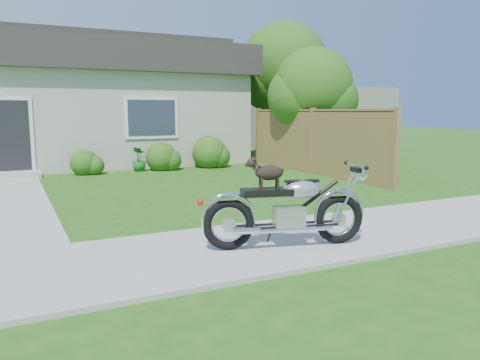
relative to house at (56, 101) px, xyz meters
name	(u,v)px	position (x,y,z in m)	size (l,w,h in m)	color
ground	(160,260)	(0.00, -11.99, -2.16)	(80.00, 80.00, 0.00)	#235114
sidewalk	(160,258)	(0.00, -11.99, -2.14)	(24.00, 2.20, 0.04)	#9E9B93
walkway	(16,200)	(-1.50, -6.99, -2.14)	(1.20, 8.00, 0.03)	#9E9B93
house	(56,101)	(0.00, 0.00, 0.00)	(12.60, 7.03, 4.50)	#BBB7A8
fence	(312,141)	(6.30, -6.24, -1.22)	(0.12, 6.62, 1.90)	olive
tree_near	(318,91)	(7.26, -5.12, 0.28)	(2.55, 2.48, 3.80)	#3D2B1C
tree_far	(288,71)	(8.36, -1.60, 1.20)	(3.41, 3.41, 5.23)	#3D2B1C
shrub_row	(68,161)	(-0.07, -3.49, -1.74)	(10.38, 1.10, 1.10)	#2C5A17
potted_plant_right	(139,159)	(1.95, -3.44, -1.79)	(0.42, 0.42, 0.74)	#1A601E
motorcycle_with_dog	(288,208)	(1.64, -12.33, -1.60)	(2.18, 0.87, 1.18)	black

